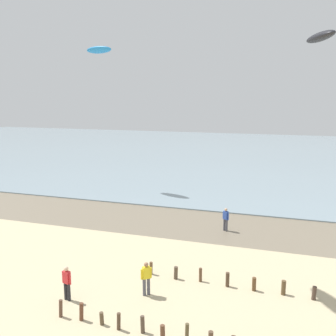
{
  "coord_description": "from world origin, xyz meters",
  "views": [
    {
      "loc": [
        7.0,
        -6.76,
        9.63
      ],
      "look_at": [
        1.4,
        10.73,
        6.17
      ],
      "focal_mm": 40.54,
      "sensor_mm": 36.0,
      "label": 1
    }
  ],
  "objects_px": {
    "kite_aloft_5": "(99,50)",
    "kite_aloft_2": "(320,37)",
    "person_nearest_camera": "(226,219)",
    "person_by_waterline": "(146,278)",
    "person_left_flank": "(67,282)"
  },
  "relations": [
    {
      "from": "person_by_waterline",
      "to": "person_left_flank",
      "type": "xyz_separation_m",
      "value": [
        -3.45,
        -1.59,
        0.0
      ]
    },
    {
      "from": "person_nearest_camera",
      "to": "kite_aloft_5",
      "type": "distance_m",
      "value": 22.23
    },
    {
      "from": "person_by_waterline",
      "to": "kite_aloft_5",
      "type": "relative_size",
      "value": 0.5
    },
    {
      "from": "person_by_waterline",
      "to": "kite_aloft_5",
      "type": "height_order",
      "value": "kite_aloft_5"
    },
    {
      "from": "kite_aloft_2",
      "to": "kite_aloft_5",
      "type": "distance_m",
      "value": 26.66
    },
    {
      "from": "person_by_waterline",
      "to": "kite_aloft_2",
      "type": "distance_m",
      "value": 13.66
    },
    {
      "from": "person_left_flank",
      "to": "kite_aloft_5",
      "type": "height_order",
      "value": "kite_aloft_5"
    },
    {
      "from": "kite_aloft_5",
      "to": "kite_aloft_2",
      "type": "bearing_deg",
      "value": -22.24
    },
    {
      "from": "person_nearest_camera",
      "to": "person_by_waterline",
      "type": "height_order",
      "value": "same"
    },
    {
      "from": "person_nearest_camera",
      "to": "kite_aloft_2",
      "type": "distance_m",
      "value": 14.67
    },
    {
      "from": "person_nearest_camera",
      "to": "person_left_flank",
      "type": "xyz_separation_m",
      "value": [
        -5.68,
        -11.87,
        0.0
      ]
    },
    {
      "from": "person_by_waterline",
      "to": "kite_aloft_5",
      "type": "xyz_separation_m",
      "value": [
        -12.66,
        19.92,
        13.4
      ]
    },
    {
      "from": "person_nearest_camera",
      "to": "kite_aloft_2",
      "type": "height_order",
      "value": "kite_aloft_2"
    },
    {
      "from": "kite_aloft_5",
      "to": "person_by_waterline",
      "type": "bearing_deg",
      "value": -38.56
    },
    {
      "from": "person_nearest_camera",
      "to": "kite_aloft_2",
      "type": "bearing_deg",
      "value": -57.08
    }
  ]
}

